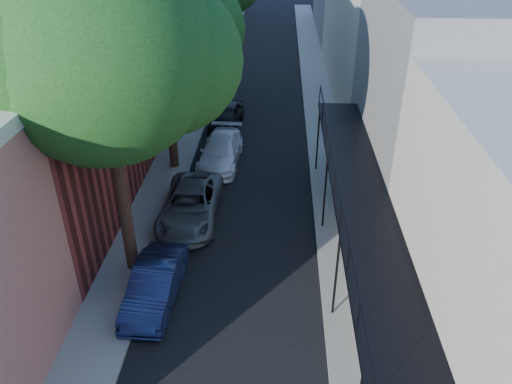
# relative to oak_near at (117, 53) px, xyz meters

# --- Properties ---
(road_surface) EXTENTS (6.00, 64.00, 0.01)m
(road_surface) POSITION_rel_oak_near_xyz_m (3.37, 19.74, -7.87)
(road_surface) COLOR black
(road_surface) RESTS_ON ground
(sidewalk_left) EXTENTS (2.00, 64.00, 0.12)m
(sidewalk_left) POSITION_rel_oak_near_xyz_m (-0.63, 19.74, -7.82)
(sidewalk_left) COLOR gray
(sidewalk_left) RESTS_ON ground
(sidewalk_right) EXTENTS (2.00, 64.00, 0.12)m
(sidewalk_right) POSITION_rel_oak_near_xyz_m (7.37, 19.74, -7.82)
(sidewalk_right) COLOR gray
(sidewalk_right) RESTS_ON ground
(buildings_left) EXTENTS (10.10, 59.10, 12.00)m
(buildings_left) POSITION_rel_oak_near_xyz_m (-5.93, 18.50, -2.94)
(buildings_left) COLOR tan
(buildings_left) RESTS_ON ground
(buildings_right) EXTENTS (9.80, 55.00, 10.00)m
(buildings_right) POSITION_rel_oak_near_xyz_m (12.36, 19.23, -3.45)
(buildings_right) COLOR beige
(buildings_right) RESTS_ON ground
(oak_near) EXTENTS (7.48, 6.80, 11.42)m
(oak_near) POSITION_rel_oak_near_xyz_m (0.00, 0.00, 0.00)
(oak_near) COLOR #351F15
(oak_near) RESTS_ON ground
(oak_mid) EXTENTS (6.60, 6.00, 10.20)m
(oak_mid) POSITION_rel_oak_near_xyz_m (-0.05, 7.97, -0.82)
(oak_mid) COLOR #351F15
(oak_mid) RESTS_ON ground
(parked_car_b) EXTENTS (1.60, 4.11, 1.33)m
(parked_car_b) POSITION_rel_oak_near_xyz_m (0.77, -1.83, -7.21)
(parked_car_b) COLOR #162047
(parked_car_b) RESTS_ON ground
(parked_car_c) EXTENTS (2.34, 5.03, 1.40)m
(parked_car_c) POSITION_rel_oak_near_xyz_m (1.15, 3.15, -7.18)
(parked_car_c) COLOR slate
(parked_car_c) RESTS_ON ground
(parked_car_d) EXTENTS (2.15, 4.82, 1.37)m
(parked_car_d) POSITION_rel_oak_near_xyz_m (1.85, 8.33, -7.19)
(parked_car_d) COLOR white
(parked_car_d) RESTS_ON ground
(parked_car_e) EXTENTS (2.08, 4.18, 1.37)m
(parked_car_e) POSITION_rel_oak_near_xyz_m (1.66, 13.04, -7.19)
(parked_car_e) COLOR black
(parked_car_e) RESTS_ON ground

